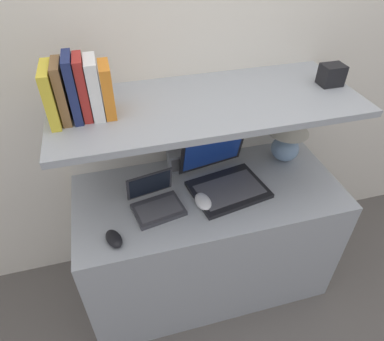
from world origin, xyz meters
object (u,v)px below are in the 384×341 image
(router_box, at_px, (178,161))
(book_yellow, at_px, (51,95))
(book_navy, at_px, (73,88))
(table_lamp, at_px, (289,129))
(computer_mouse, at_px, (203,202))
(laptop_small, at_px, (156,202))
(book_orange, at_px, (107,90))
(book_white, at_px, (94,88))
(book_red, at_px, (83,88))
(shelf_gadget, at_px, (332,75))
(book_brown, at_px, (62,92))
(laptop_large, at_px, (223,175))
(second_mouse, at_px, (114,239))

(router_box, bearing_deg, book_yellow, -164.29)
(book_navy, bearing_deg, table_lamp, 4.36)
(computer_mouse, bearing_deg, laptop_small, 169.09)
(laptop_small, xyz_separation_m, book_orange, (-0.13, 0.11, 0.51))
(book_white, bearing_deg, book_red, 180.00)
(router_box, bearing_deg, computer_mouse, -80.02)
(laptop_small, distance_m, shelf_gadget, 0.94)
(book_yellow, bearing_deg, book_white, 0.00)
(computer_mouse, xyz_separation_m, book_navy, (-0.45, 0.15, 0.54))
(table_lamp, height_order, book_white, book_white)
(table_lamp, height_order, book_orange, book_orange)
(table_lamp, bearing_deg, laptop_small, -165.90)
(laptop_small, distance_m, book_yellow, 0.61)
(shelf_gadget, bearing_deg, book_navy, 180.00)
(book_brown, distance_m, book_orange, 0.16)
(book_yellow, bearing_deg, book_orange, 0.00)
(laptop_large, relative_size, computer_mouse, 3.26)
(laptop_small, distance_m, book_navy, 0.59)
(book_white, bearing_deg, router_box, 22.38)
(laptop_large, distance_m, book_white, 0.71)
(table_lamp, bearing_deg, second_mouse, -160.19)
(table_lamp, xyz_separation_m, book_red, (-0.93, -0.07, 0.38))
(book_navy, bearing_deg, book_white, 0.00)
(book_navy, bearing_deg, book_brown, 180.00)
(laptop_large, xyz_separation_m, book_brown, (-0.62, 0.04, 0.49))
(book_red, bearing_deg, router_box, 20.17)
(book_yellow, distance_m, book_red, 0.11)
(laptop_small, height_order, book_navy, book_navy)
(laptop_small, height_order, shelf_gadget, shelf_gadget)
(table_lamp, bearing_deg, book_orange, -175.04)
(book_orange, bearing_deg, computer_mouse, -23.70)
(table_lamp, distance_m, second_mouse, 0.99)
(book_brown, relative_size, book_orange, 1.12)
(second_mouse, relative_size, book_orange, 0.60)
(book_orange, bearing_deg, book_white, 180.00)
(second_mouse, height_order, book_red, book_red)
(computer_mouse, relative_size, second_mouse, 1.03)
(book_white, bearing_deg, book_orange, 0.00)
(laptop_small, relative_size, second_mouse, 2.10)
(book_brown, height_order, book_white, same)
(laptop_large, bearing_deg, book_navy, 176.38)
(book_orange, distance_m, shelf_gadget, 0.95)
(book_brown, distance_m, book_white, 0.11)
(laptop_small, distance_m, book_white, 0.56)
(table_lamp, relative_size, book_yellow, 1.50)
(book_white, relative_size, book_orange, 1.13)
(book_yellow, bearing_deg, second_mouse, -64.39)
(book_brown, relative_size, book_navy, 0.92)
(second_mouse, relative_size, book_brown, 0.54)
(laptop_large, relative_size, book_brown, 1.80)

